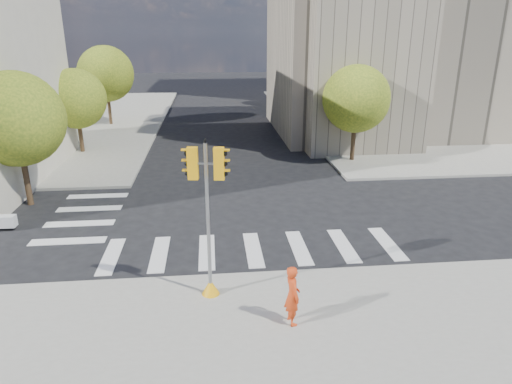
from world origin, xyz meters
The scene contains 14 objects.
ground centered at (0.00, 0.00, 0.00)m, with size 160.00×160.00×0.00m, color black.
sidewalk_far_right centered at (20.00, 26.00, 0.07)m, with size 28.00×40.00×0.15m, color gray.
sidewalk_far_left centered at (-20.00, 26.00, 0.07)m, with size 28.00×40.00×0.15m, color gray.
civic_building centered at (15.59, 19.12, 7.26)m, with size 26.00×16.00×19.39m.
tree_lw_near centered at (-10.50, 4.00, 4.20)m, with size 4.40×4.40×6.41m.
tree_lw_mid centered at (-10.50, 14.00, 3.76)m, with size 4.00×4.00×5.77m.
tree_lw_far centered at (-10.50, 24.00, 4.54)m, with size 4.80×4.80×6.95m.
tree_re_near centered at (7.50, 10.00, 4.05)m, with size 4.20×4.20×6.16m.
tree_re_mid centered at (7.50, 22.00, 4.35)m, with size 4.60×4.60×6.66m.
tree_re_far centered at (7.50, 34.00, 3.87)m, with size 4.00×4.00×5.88m.
lamp_near centered at (8.00, 14.00, 4.58)m, with size 0.35×0.18×8.11m.
lamp_far centered at (8.00, 28.00, 4.58)m, with size 0.35×0.18×8.11m.
traffic_signal centered at (-1.77, -5.24, 2.29)m, with size 1.08×0.56×5.01m.
photographer centered at (0.53, -6.99, 1.04)m, with size 0.65×0.43×1.78m, color red.
Camera 1 is at (-1.61, -17.91, 8.02)m, focal length 32.00 mm.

